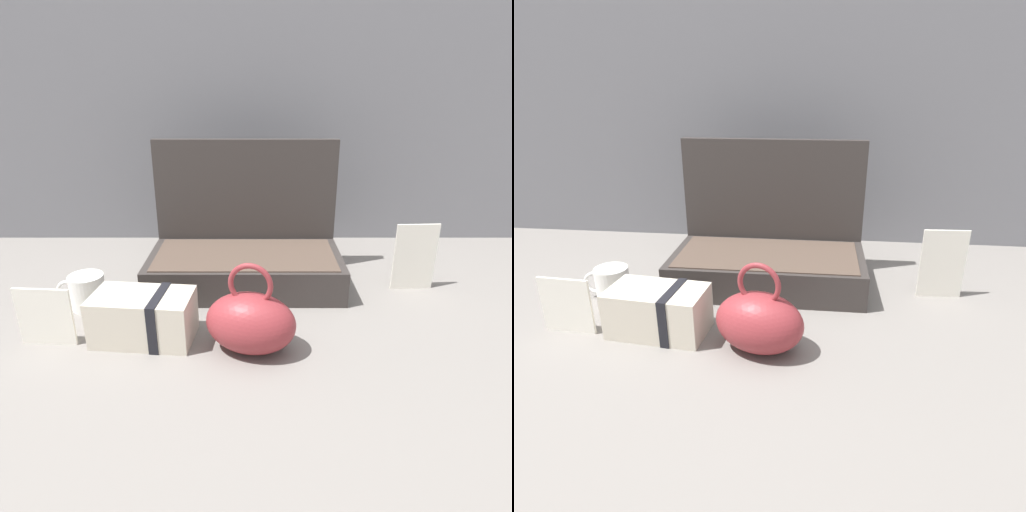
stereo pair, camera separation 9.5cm
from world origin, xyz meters
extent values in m
plane|color=slate|center=(0.00, 0.00, 0.00)|extent=(6.00, 6.00, 0.00)
cube|color=slate|center=(0.00, 0.58, 0.70)|extent=(3.20, 0.06, 1.40)
cube|color=#332D2B|center=(-0.05, 0.16, 0.04)|extent=(0.51, 0.25, 0.09)
cube|color=#4C3D33|center=(-0.05, 0.16, 0.09)|extent=(0.47, 0.23, 0.00)
cube|color=#332D2B|center=(-0.05, 0.30, 0.19)|extent=(0.51, 0.02, 0.37)
ellipsoid|color=maroon|center=(-0.03, -0.14, 0.06)|extent=(0.21, 0.17, 0.13)
torus|color=maroon|center=(-0.03, -0.14, 0.15)|extent=(0.09, 0.03, 0.09)
cube|color=beige|center=(-0.26, -0.09, 0.05)|extent=(0.22, 0.14, 0.10)
cube|color=black|center=(-0.23, -0.10, 0.05)|extent=(0.03, 0.12, 0.11)
cylinder|color=white|center=(-0.43, 0.04, 0.04)|extent=(0.08, 0.08, 0.08)
torus|color=white|center=(-0.48, 0.04, 0.04)|extent=(0.06, 0.01, 0.06)
cube|color=silver|center=(0.39, 0.15, 0.09)|extent=(0.11, 0.01, 0.18)
cube|color=white|center=(-0.46, -0.12, 0.06)|extent=(0.12, 0.01, 0.13)
camera|label=1|loc=(-0.02, -0.90, 0.52)|focal=30.53mm
camera|label=2|loc=(0.07, -0.90, 0.52)|focal=30.53mm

